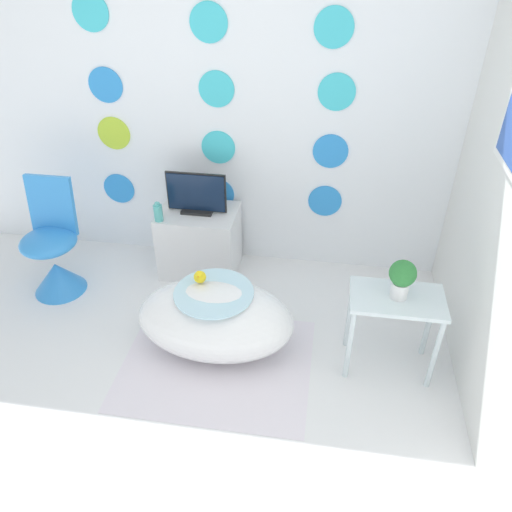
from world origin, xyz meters
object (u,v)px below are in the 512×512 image
(potted_plant_left, at_px, (402,277))
(chair, at_px, (54,258))
(bathtub, at_px, (215,319))
(vase, at_px, (158,213))
(tv, at_px, (196,195))

(potted_plant_left, bearing_deg, chair, 170.25)
(bathtub, height_order, vase, vase)
(chair, height_order, potted_plant_left, chair)
(tv, height_order, potted_plant_left, tv)
(potted_plant_left, bearing_deg, bathtub, -179.05)
(chair, relative_size, vase, 5.95)
(vase, bearing_deg, bathtub, -50.50)
(tv, bearing_deg, vase, -145.86)
(chair, distance_m, potted_plant_left, 2.36)
(tv, relative_size, potted_plant_left, 1.81)
(vase, xyz_separation_m, potted_plant_left, (1.57, -0.63, 0.10))
(chair, bearing_deg, bathtub, -18.16)
(tv, relative_size, vase, 3.06)
(potted_plant_left, bearing_deg, vase, 158.11)
(tv, xyz_separation_m, vase, (-0.23, -0.16, -0.07))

